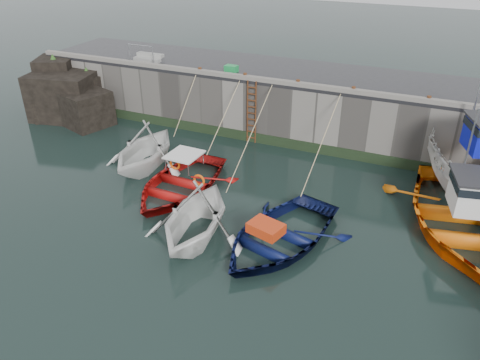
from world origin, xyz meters
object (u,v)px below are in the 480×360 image
at_px(bollard_c, 298,83).
at_px(bollard_d, 353,90).
at_px(boat_near_blue, 180,189).
at_px(ladder, 251,113).
at_px(boat_near_blacktrim, 196,237).
at_px(boat_far_white, 472,173).
at_px(bollard_b, 245,76).
at_px(boat_near_white, 146,166).
at_px(fish_crate, 231,69).
at_px(bollard_a, 200,70).
at_px(bollard_e, 429,99).
at_px(boat_near_navy, 279,242).
at_px(boat_far_orange, 462,216).

relative_size(bollard_c, bollard_d, 1.00).
height_order(boat_near_blue, bollard_c, bollard_c).
relative_size(ladder, boat_near_blacktrim, 0.70).
relative_size(boat_far_white, bollard_c, 26.99).
relative_size(ladder, bollard_b, 11.43).
relative_size(ladder, boat_near_white, 0.69).
height_order(boat_near_blacktrim, boat_far_white, boat_far_white).
bearing_deg(fish_crate, bollard_c, -9.01).
xyz_separation_m(bollard_a, bollard_e, (11.00, 0.00, 0.00)).
relative_size(boat_near_blue, boat_near_navy, 0.98).
relative_size(boat_near_navy, boat_far_orange, 0.66).
xyz_separation_m(boat_far_orange, bollard_e, (-1.99, 4.37, 2.79)).
bearing_deg(bollard_c, fish_crate, 167.69).
relative_size(boat_far_white, bollard_b, 26.99).
xyz_separation_m(boat_near_blacktrim, fish_crate, (-3.03, 9.61, 3.32)).
relative_size(fish_crate, bollard_d, 2.27).
xyz_separation_m(boat_near_blue, fish_crate, (-0.76, 6.90, 3.32)).
relative_size(boat_near_white, bollard_e, 16.53).
bearing_deg(bollard_c, bollard_a, 180.00).
xyz_separation_m(bollard_b, bollard_c, (2.70, 0.00, 0.00)).
relative_size(boat_near_blacktrim, boat_far_orange, 0.54).
bearing_deg(boat_far_orange, bollard_b, 145.11).
distance_m(boat_near_blue, fish_crate, 7.70).
bearing_deg(bollard_e, boat_far_white, -41.24).
height_order(boat_far_orange, bollard_b, boat_far_orange).
distance_m(boat_far_orange, fish_crate, 13.04).
height_order(bollard_a, bollard_b, same).
xyz_separation_m(boat_near_white, boat_near_navy, (7.56, -3.04, 0.00)).
height_order(boat_near_navy, fish_crate, fish_crate).
bearing_deg(ladder, fish_crate, 144.25).
height_order(boat_near_white, boat_far_white, boat_far_white).
distance_m(ladder, bollard_c, 2.81).
xyz_separation_m(boat_near_blacktrim, boat_far_orange, (8.59, 4.40, 0.51)).
distance_m(boat_far_white, bollard_a, 13.46).
distance_m(boat_near_blacktrim, bollard_a, 10.36).
bearing_deg(fish_crate, bollard_b, -33.26).
distance_m(boat_near_navy, fish_crate, 11.00).
bearing_deg(boat_near_navy, boat_far_white, 60.48).
bearing_deg(boat_near_navy, bollard_a, 147.65).
xyz_separation_m(bollard_b, bollard_d, (5.30, 0.00, 0.00)).
bearing_deg(boat_near_white, bollard_d, 25.29).
relative_size(boat_near_white, fish_crate, 7.29).
bearing_deg(bollard_e, boat_near_blue, -145.64).
bearing_deg(bollard_a, boat_far_orange, -18.61).
distance_m(boat_far_orange, bollard_a, 13.99).
xyz_separation_m(boat_far_white, bollard_a, (-13.15, 1.89, 2.15)).
xyz_separation_m(ladder, boat_far_white, (10.15, -1.55, -0.45)).
distance_m(bollard_a, bollard_d, 7.80).
relative_size(bollard_b, bollard_d, 1.00).
xyz_separation_m(ladder, bollard_b, (-0.50, 0.34, 1.71)).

